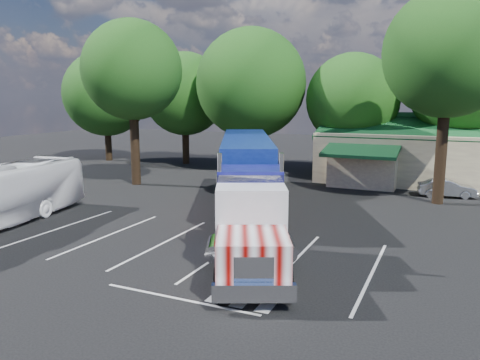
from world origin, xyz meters
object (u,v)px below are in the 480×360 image
at_px(bicycle, 273,197).
at_px(semi_truck, 247,173).
at_px(silver_sedan, 447,188).
at_px(woman, 231,232).

bearing_deg(bicycle, semi_truck, -100.22).
bearing_deg(semi_truck, silver_sedan, 22.26).
bearing_deg(silver_sedan, bicycle, 114.54).
distance_m(bicycle, silver_sedan, 12.38).
distance_m(semi_truck, woman, 6.40).
relative_size(bicycle, silver_sedan, 0.45).
relative_size(woman, silver_sedan, 0.51).
bearing_deg(semi_truck, bicycle, 64.38).
xyz_separation_m(woman, bicycle, (-1.75, 9.89, -0.51)).
height_order(semi_truck, silver_sedan, semi_truck).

